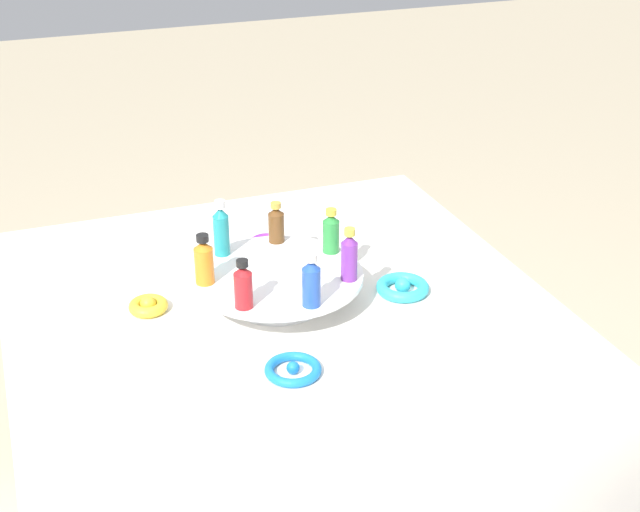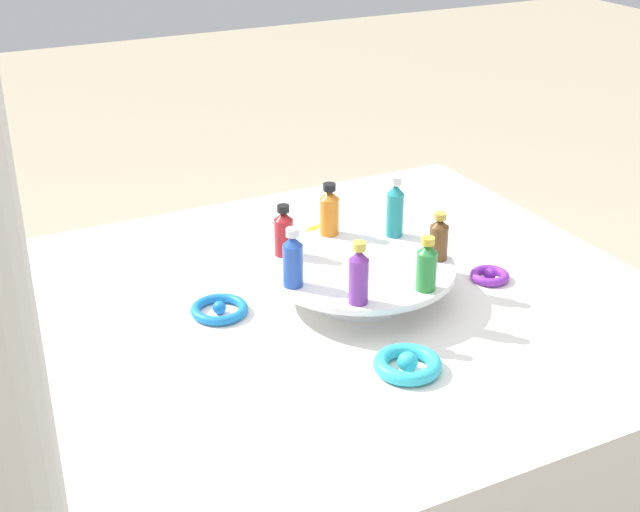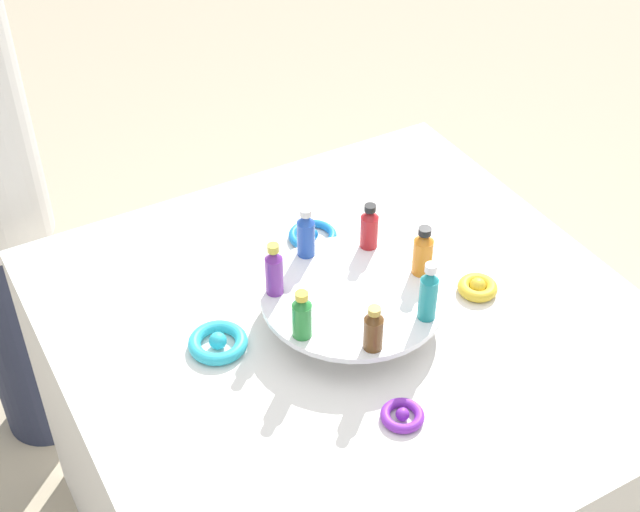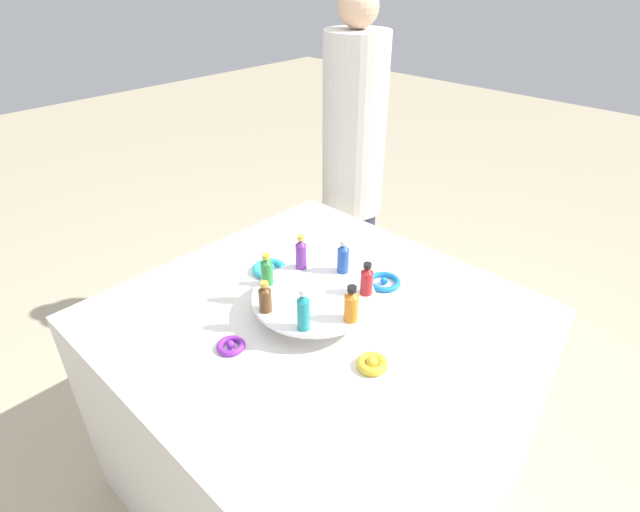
# 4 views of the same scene
# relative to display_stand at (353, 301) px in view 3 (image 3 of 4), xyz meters

# --- Properties ---
(party_table) EXTENTS (1.10, 1.10, 0.77)m
(party_table) POSITION_rel_display_stand_xyz_m (0.00, 0.00, -0.43)
(party_table) COLOR silver
(party_table) RESTS_ON ground_plane
(display_stand) EXTENTS (0.35, 0.35, 0.07)m
(display_stand) POSITION_rel_display_stand_xyz_m (0.00, 0.00, 0.00)
(display_stand) COLOR white
(display_stand) RESTS_ON party_table
(bottle_brown) EXTENTS (0.04, 0.04, 0.09)m
(bottle_brown) POSITION_rel_display_stand_xyz_m (-0.04, -0.14, 0.06)
(bottle_brown) COLOR brown
(bottle_brown) RESTS_ON display_stand
(bottle_teal) EXTENTS (0.03, 0.03, 0.12)m
(bottle_teal) POSITION_rel_display_stand_xyz_m (0.08, -0.12, 0.08)
(bottle_teal) COLOR teal
(bottle_teal) RESTS_ON display_stand
(bottle_orange) EXTENTS (0.04, 0.04, 0.11)m
(bottle_orange) POSITION_rel_display_stand_xyz_m (0.15, -0.01, 0.07)
(bottle_orange) COLOR orange
(bottle_orange) RESTS_ON display_stand
(bottle_red) EXTENTS (0.04, 0.04, 0.10)m
(bottle_red) POSITION_rel_display_stand_xyz_m (0.10, 0.11, 0.07)
(bottle_red) COLOR #B21E23
(bottle_red) RESTS_ON display_stand
(bottle_blue) EXTENTS (0.04, 0.04, 0.11)m
(bottle_blue) POSITION_rel_display_stand_xyz_m (-0.02, 0.15, 0.07)
(bottle_blue) COLOR #234CAD
(bottle_blue) RESTS_ON display_stand
(bottle_purple) EXTENTS (0.03, 0.03, 0.11)m
(bottle_purple) POSITION_rel_display_stand_xyz_m (-0.13, 0.08, 0.07)
(bottle_purple) COLOR #702D93
(bottle_purple) RESTS_ON display_stand
(bottle_green) EXTENTS (0.04, 0.04, 0.10)m
(bottle_green) POSITION_rel_display_stand_xyz_m (-0.14, -0.05, 0.07)
(bottle_green) COLOR #288438
(bottle_green) RESTS_ON display_stand
(ribbon_bow_purple) EXTENTS (0.08, 0.08, 0.02)m
(ribbon_bow_purple) POSITION_rel_display_stand_xyz_m (-0.06, -0.26, -0.04)
(ribbon_bow_purple) COLOR purple
(ribbon_bow_purple) RESTS_ON party_table
(ribbon_bow_gold) EXTENTS (0.08, 0.08, 0.03)m
(ribbon_bow_gold) POSITION_rel_display_stand_xyz_m (0.26, -0.06, -0.03)
(ribbon_bow_gold) COLOR gold
(ribbon_bow_gold) RESTS_ON party_table
(ribbon_bow_blue) EXTENTS (0.10, 0.10, 0.02)m
(ribbon_bow_blue) POSITION_rel_display_stand_xyz_m (0.06, 0.26, -0.04)
(ribbon_bow_blue) COLOR blue
(ribbon_bow_blue) RESTS_ON party_table
(ribbon_bow_teal) EXTENTS (0.11, 0.11, 0.03)m
(ribbon_bow_teal) POSITION_rel_display_stand_xyz_m (-0.26, 0.06, -0.03)
(ribbon_bow_teal) COLOR #2DB7CC
(ribbon_bow_teal) RESTS_ON party_table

